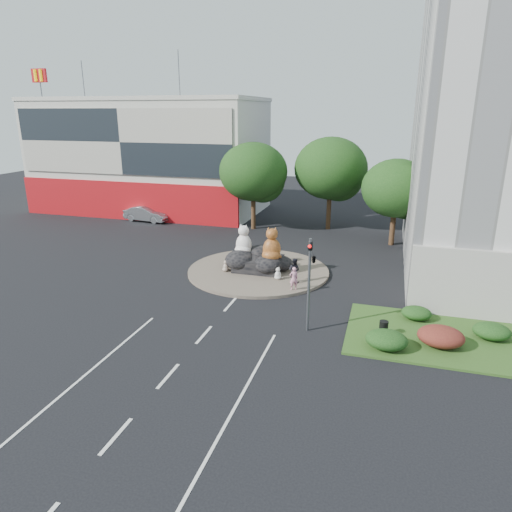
{
  "coord_description": "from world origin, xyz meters",
  "views": [
    {
      "loc": [
        8.57,
        -19.46,
        10.97
      ],
      "look_at": [
        0.55,
        7.56,
        2.0
      ],
      "focal_mm": 32.0,
      "sensor_mm": 36.0,
      "label": 1
    }
  ],
  "objects": [
    {
      "name": "ground",
      "position": [
        0.0,
        0.0,
        0.0
      ],
      "size": [
        120.0,
        120.0,
        0.0
      ],
      "primitive_type": "plane",
      "color": "black",
      "rests_on": "ground"
    },
    {
      "name": "roundabout_island",
      "position": [
        0.0,
        10.0,
        0.1
      ],
      "size": [
        10.0,
        10.0,
        0.2
      ],
      "primitive_type": "cylinder",
      "color": "brown",
      "rests_on": "ground"
    },
    {
      "name": "rock_plinth",
      "position": [
        0.0,
        10.0,
        0.65
      ],
      "size": [
        3.2,
        2.6,
        0.9
      ],
      "primitive_type": null,
      "color": "black",
      "rests_on": "roundabout_island"
    },
    {
      "name": "shophouse_block",
      "position": [
        -18.0,
        27.91,
        6.18
      ],
      "size": [
        25.2,
        12.3,
        17.4
      ],
      "color": "beige",
      "rests_on": "ground"
    },
    {
      "name": "grass_verge",
      "position": [
        12.0,
        3.0,
        0.06
      ],
      "size": [
        10.0,
        6.0,
        0.12
      ],
      "primitive_type": "cube",
      "color": "#2D4E1A",
      "rests_on": "ground"
    },
    {
      "name": "tree_left",
      "position": [
        -3.93,
        22.06,
        5.25
      ],
      "size": [
        6.46,
        6.46,
        8.27
      ],
      "color": "#382314",
      "rests_on": "ground"
    },
    {
      "name": "tree_mid",
      "position": [
        3.07,
        24.06,
        5.56
      ],
      "size": [
        6.84,
        6.84,
        8.76
      ],
      "color": "#382314",
      "rests_on": "ground"
    },
    {
      "name": "tree_right",
      "position": [
        9.07,
        20.06,
        4.63
      ],
      "size": [
        5.7,
        5.7,
        7.3
      ],
      "color": "#382314",
      "rests_on": "ground"
    },
    {
      "name": "hedge_near_green",
      "position": [
        9.0,
        1.0,
        0.57
      ],
      "size": [
        2.0,
        1.6,
        0.9
      ],
      "primitive_type": "ellipsoid",
      "color": "black",
      "rests_on": "grass_verge"
    },
    {
      "name": "hedge_red",
      "position": [
        11.5,
        2.0,
        0.61
      ],
      "size": [
        2.2,
        1.76,
        0.99
      ],
      "primitive_type": "ellipsoid",
      "color": "#531617",
      "rests_on": "grass_verge"
    },
    {
      "name": "hedge_mid_green",
      "position": [
        14.0,
        3.5,
        0.53
      ],
      "size": [
        1.8,
        1.44,
        0.81
      ],
      "primitive_type": "ellipsoid",
      "color": "black",
      "rests_on": "grass_verge"
    },
    {
      "name": "hedge_back_green",
      "position": [
        10.5,
        4.8,
        0.48
      ],
      "size": [
        1.6,
        1.28,
        0.72
      ],
      "primitive_type": "ellipsoid",
      "color": "black",
      "rests_on": "grass_verge"
    },
    {
      "name": "traffic_light",
      "position": [
        5.1,
        2.0,
        3.62
      ],
      "size": [
        0.44,
        1.24,
        5.0
      ],
      "color": "#595B60",
      "rests_on": "ground"
    },
    {
      "name": "street_lamp",
      "position": [
        12.82,
        8.0,
        4.55
      ],
      "size": [
        2.34,
        0.22,
        8.06
      ],
      "color": "#595B60",
      "rests_on": "ground"
    },
    {
      "name": "cat_white",
      "position": [
        -1.2,
        10.36,
        2.23
      ],
      "size": [
        1.63,
        1.5,
        2.26
      ],
      "primitive_type": null,
      "rotation": [
        0.0,
        0.0,
        -0.28
      ],
      "color": "silver",
      "rests_on": "rock_plinth"
    },
    {
      "name": "cat_tabby",
      "position": [
        1.06,
        9.69,
        2.29
      ],
      "size": [
        1.71,
        1.58,
        2.38
      ],
      "primitive_type": null,
      "rotation": [
        0.0,
        0.0,
        0.28
      ],
      "color": "#CA582A",
      "rests_on": "rock_plinth"
    },
    {
      "name": "kitten_calico",
      "position": [
        -2.11,
        9.02,
        0.61
      ],
      "size": [
        0.5,
        0.44,
        0.81
      ],
      "primitive_type": null,
      "rotation": [
        0.0,
        0.0,
        -0.04
      ],
      "color": "silver",
      "rests_on": "roundabout_island"
    },
    {
      "name": "kitten_white",
      "position": [
        1.81,
        8.48,
        0.63
      ],
      "size": [
        0.67,
        0.69,
        0.87
      ],
      "primitive_type": null,
      "rotation": [
        0.0,
        0.0,
        0.93
      ],
      "color": "silver",
      "rests_on": "roundabout_island"
    },
    {
      "name": "pedestrian_pink",
      "position": [
        3.21,
        6.94,
        0.95
      ],
      "size": [
        0.65,
        0.57,
        1.51
      ],
      "primitive_type": "imported",
      "rotation": [
        0.0,
        0.0,
        3.61
      ],
      "color": "pink",
      "rests_on": "roundabout_island"
    },
    {
      "name": "pedestrian_dark",
      "position": [
        2.95,
        8.28,
        1.02
      ],
      "size": [
        0.95,
        0.83,
        1.64
      ],
      "primitive_type": "imported",
      "rotation": [
        0.0,
        0.0,
        2.83
      ],
      "color": "black",
      "rests_on": "roundabout_island"
    },
    {
      "name": "parked_car",
      "position": [
        -15.53,
        21.84,
        0.8
      ],
      "size": [
        4.99,
        2.18,
        1.6
      ],
      "primitive_type": "imported",
      "rotation": [
        0.0,
        0.0,
        1.47
      ],
      "color": "#93969A",
      "rests_on": "ground"
    },
    {
      "name": "litter_bin",
      "position": [
        8.83,
        2.4,
        0.5
      ],
      "size": [
        0.45,
        0.45,
        0.75
      ],
      "primitive_type": "cylinder",
      "rotation": [
        0.0,
        0.0,
        -0.01
      ],
      "color": "black",
      "rests_on": "grass_verge"
    }
  ]
}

